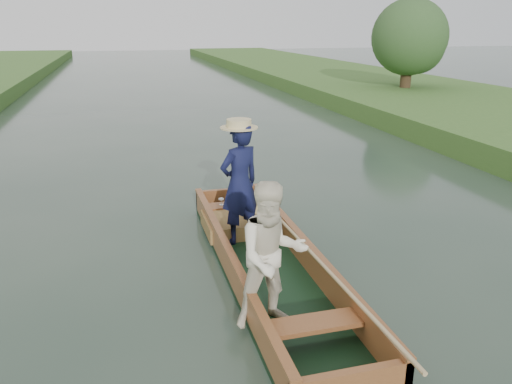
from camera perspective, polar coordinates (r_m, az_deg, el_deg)
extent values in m
plane|color=#283D30|center=(6.56, 1.39, -9.52)|extent=(120.00, 120.00, 0.00)
cylinder|color=#47331E|center=(21.99, 16.77, 12.67)|extent=(0.44, 0.44, 2.20)
sphere|color=#29491D|center=(21.90, 17.15, 16.57)|extent=(3.03, 3.03, 3.03)
sphere|color=#29491D|center=(22.49, 17.99, 15.50)|extent=(2.20, 2.20, 2.20)
cube|color=black|center=(6.54, 1.39, -9.22)|extent=(1.10, 5.00, 0.08)
cube|color=#9A5B30|center=(6.34, -3.07, -8.17)|extent=(0.08, 5.00, 0.32)
cube|color=#9A5B30|center=(6.60, 5.69, -7.10)|extent=(0.08, 5.00, 0.32)
cube|color=#9A5B30|center=(8.65, -3.22, -0.65)|extent=(1.10, 0.08, 0.32)
cube|color=#9A5B30|center=(6.26, -3.09, -6.70)|extent=(0.10, 5.00, 0.04)
cube|color=#9A5B30|center=(6.52, 5.74, -5.67)|extent=(0.10, 5.00, 0.04)
cube|color=#9A5B30|center=(8.12, -2.40, -1.52)|extent=(0.94, 0.30, 0.05)
cube|color=#9A5B30|center=(5.11, 6.68, -14.68)|extent=(0.94, 0.30, 0.05)
imported|color=#13163C|center=(7.05, -1.88, 0.96)|extent=(0.75, 0.64, 1.75)
cylinder|color=beige|center=(6.84, -1.96, 7.66)|extent=(0.52, 0.52, 0.12)
imported|color=white|center=(5.10, 1.84, -7.30)|extent=(0.78, 0.61, 1.57)
cube|color=#A05333|center=(7.66, -2.69, -3.66)|extent=(0.85, 0.90, 0.22)
sphere|color=tan|center=(7.55, -0.25, -2.09)|extent=(0.22, 0.22, 0.22)
sphere|color=tan|center=(7.49, -0.23, -0.92)|extent=(0.17, 0.17, 0.17)
sphere|color=tan|center=(7.45, -0.68, -0.44)|extent=(0.06, 0.06, 0.06)
sphere|color=tan|center=(7.48, 0.22, -0.36)|extent=(0.06, 0.06, 0.06)
sphere|color=tan|center=(7.43, -0.10, -1.21)|extent=(0.07, 0.07, 0.07)
sphere|color=tan|center=(7.50, -0.94, -1.98)|extent=(0.08, 0.08, 0.08)
sphere|color=tan|center=(7.55, 0.53, -1.84)|extent=(0.08, 0.08, 0.08)
sphere|color=tan|center=(7.54, -0.59, -2.88)|extent=(0.09, 0.09, 0.09)
sphere|color=tan|center=(7.57, 0.22, -2.80)|extent=(0.09, 0.09, 0.09)
cylinder|color=silver|center=(8.06, -3.98, -1.46)|extent=(0.07, 0.07, 0.01)
cylinder|color=silver|center=(8.05, -3.99, -1.19)|extent=(0.01, 0.01, 0.08)
ellipsoid|color=silver|center=(8.03, -4.00, -0.82)|extent=(0.09, 0.09, 0.05)
cylinder|color=tan|center=(6.03, 6.83, -7.42)|extent=(0.04, 4.55, 0.20)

